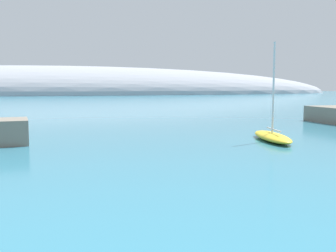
{
  "coord_description": "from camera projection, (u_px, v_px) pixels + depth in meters",
  "views": [
    {
      "loc": [
        -9.95,
        -1.57,
        5.03
      ],
      "look_at": [
        -1.7,
        29.67,
        1.66
      ],
      "focal_mm": 41.61,
      "sensor_mm": 36.0,
      "label": 1
    }
  ],
  "objects": [
    {
      "name": "sailboat_yellow_near_shore",
      "position": [
        272.0,
        136.0,
        35.54
      ],
      "size": [
        3.64,
        8.23,
        8.93
      ],
      "rotation": [
        0.0,
        0.0,
        1.38
      ],
      "color": "yellow",
      "rests_on": "water"
    },
    {
      "name": "distant_ridge",
      "position": [
        56.0,
        94.0,
        222.43
      ],
      "size": [
        349.48,
        75.67,
        32.36
      ],
      "primitive_type": "ellipsoid",
      "color": "#999EA8",
      "rests_on": "ground"
    }
  ]
}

